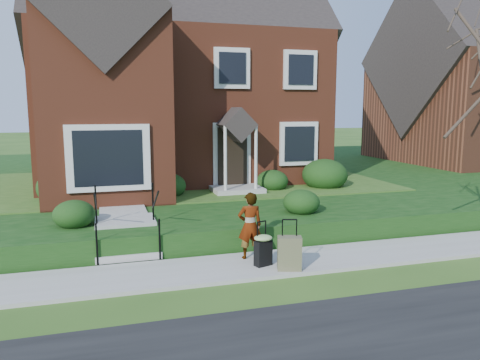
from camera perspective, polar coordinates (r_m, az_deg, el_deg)
name	(u,v)px	position (r m, az deg, el deg)	size (l,w,h in m)	color
ground	(253,267)	(10.06, 1.61, -10.58)	(120.00, 120.00, 0.00)	#2D5119
sidewalk	(253,265)	(10.05, 1.61, -10.37)	(60.00, 1.60, 0.08)	#9E9B93
terrace	(262,175)	(21.31, 2.75, 0.63)	(44.00, 20.00, 0.60)	#10360E
walkway	(121,200)	(14.28, -14.36, -2.39)	(1.20, 6.00, 0.06)	#9E9B93
main_house	(172,57)	(18.92, -8.32, 14.58)	(10.40, 10.20, 9.40)	brown
front_steps	(126,232)	(11.24, -13.68, -6.21)	(1.40, 2.02, 1.50)	#9E9B93
foundation_shrubs	(205,181)	(14.49, -4.25, -0.15)	(10.04, 4.67, 1.11)	black
woman	(250,225)	(10.18, 1.21, -5.57)	(0.53, 0.35, 1.46)	#999999
suitcase_black	(263,248)	(9.82, 2.84, -8.34)	(0.47, 0.43, 0.94)	black
suitcase_olive	(289,253)	(9.62, 6.05, -8.86)	(0.54, 0.40, 1.04)	brown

